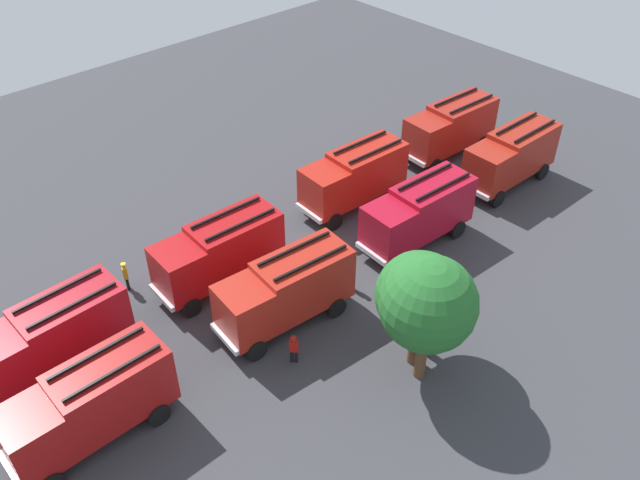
# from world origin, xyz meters

# --- Properties ---
(ground_plane) EXTENTS (66.65, 66.65, 0.00)m
(ground_plane) POSITION_xyz_m (0.00, 0.00, 0.00)
(ground_plane) COLOR #38383D
(fire_truck_0) EXTENTS (7.33, 3.09, 3.88)m
(fire_truck_0) POSITION_xyz_m (-14.70, -2.61, 2.15)
(fire_truck_0) COLOR maroon
(fire_truck_0) RESTS_ON ground
(fire_truck_1) EXTENTS (7.31, 3.04, 3.88)m
(fire_truck_1) POSITION_xyz_m (-5.30, -2.64, 2.15)
(fire_truck_1) COLOR #AF1F14
(fire_truck_1) RESTS_ON ground
(fire_truck_2) EXTENTS (7.31, 3.03, 3.88)m
(fire_truck_2) POSITION_xyz_m (5.25, -2.20, 2.15)
(fire_truck_2) COLOR #A71013
(fire_truck_2) RESTS_ON ground
(fire_truck_3) EXTENTS (7.26, 2.89, 3.88)m
(fire_truck_3) POSITION_xyz_m (14.50, -2.35, 2.15)
(fire_truck_3) COLOR #A3101A
(fire_truck_3) RESTS_ON ground
(fire_truck_4) EXTENTS (7.25, 2.87, 3.88)m
(fire_truck_4) POSITION_xyz_m (-14.58, 2.49, 2.15)
(fire_truck_4) COLOR maroon
(fire_truck_4) RESTS_ON ground
(fire_truck_5) EXTENTS (7.33, 3.09, 3.88)m
(fire_truck_5) POSITION_xyz_m (-5.28, 2.62, 2.15)
(fire_truck_5) COLOR #A90F23
(fire_truck_5) RESTS_ON ground
(fire_truck_6) EXTENTS (7.39, 3.29, 3.88)m
(fire_truck_6) POSITION_xyz_m (4.59, 2.51, 2.15)
(fire_truck_6) COLOR #AD2216
(fire_truck_6) RESTS_ON ground
(fire_truck_7) EXTENTS (7.21, 2.77, 3.88)m
(fire_truck_7) POSITION_xyz_m (15.05, 2.35, 2.15)
(fire_truck_7) COLOR #A31514
(fire_truck_7) RESTS_ON ground
(firefighter_0) EXTENTS (0.38, 0.48, 1.76)m
(firefighter_0) POSITION_xyz_m (9.38, -5.19, 0.99)
(firefighter_0) COLOR black
(firefighter_0) RESTS_ON ground
(firefighter_1) EXTENTS (0.35, 0.47, 1.67)m
(firefighter_1) POSITION_xyz_m (0.40, 2.87, 0.93)
(firefighter_1) COLOR black
(firefighter_1) RESTS_ON ground
(firefighter_2) EXTENTS (0.46, 0.47, 1.67)m
(firefighter_2) POSITION_xyz_m (6.13, 4.87, 0.93)
(firefighter_2) COLOR black
(firefighter_2) RESTS_ON ground
(tree_0) EXTENTS (3.62, 3.62, 5.62)m
(tree_0) POSITION_xyz_m (0.99, 8.76, 3.78)
(tree_0) COLOR brown
(tree_0) RESTS_ON ground
(tree_1) EXTENTS (4.07, 4.07, 6.31)m
(tree_1) POSITION_xyz_m (1.90, 8.66, 4.25)
(tree_1) COLOR brown
(tree_1) RESTS_ON ground
(tree_2) EXTENTS (4.37, 4.37, 6.77)m
(tree_2) POSITION_xyz_m (2.32, 9.44, 4.56)
(tree_2) COLOR brown
(tree_2) RESTS_ON ground
(traffic_cone_0) EXTENTS (0.47, 0.47, 0.67)m
(traffic_cone_0) POSITION_xyz_m (0.02, -4.41, 0.33)
(traffic_cone_0) COLOR #F2600C
(traffic_cone_0) RESTS_ON ground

